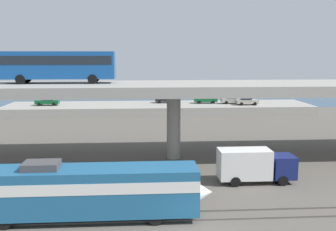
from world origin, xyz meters
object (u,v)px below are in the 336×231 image
object	(u,v)px
transit_bus_on_overpass	(58,64)
parked_car_3	(165,99)
train_locomotive	(94,189)
parked_car_0	(206,99)
parked_car_1	(232,100)
service_truck_west	(254,165)
parked_car_4	(247,101)
parked_car_2	(48,101)

from	to	relation	value
transit_bus_on_overpass	parked_car_3	bearing A→B (deg)	69.17
train_locomotive	transit_bus_on_overpass	bearing A→B (deg)	107.87
parked_car_0	parked_car_1	world-z (taller)	same
train_locomotive	service_truck_west	bearing A→B (deg)	28.27
train_locomotive	parked_car_0	size ratio (longest dim) A/B	3.76
parked_car_4	transit_bus_on_overpass	bearing A→B (deg)	-132.80
parked_car_3	parked_car_4	xyz separation A→B (m)	(15.50, -4.53, -0.00)
parked_car_0	parked_car_2	xyz separation A→B (m)	(-30.82, -1.25, -0.00)
transit_bus_on_overpass	service_truck_west	size ratio (longest dim) A/B	1.76
service_truck_west	train_locomotive	bearing A→B (deg)	-151.73
train_locomotive	parked_car_4	bearing A→B (deg)	63.93
parked_car_2	parked_car_4	bearing A→B (deg)	176.99
parked_car_1	parked_car_2	xyz separation A→B (m)	(-35.95, -0.35, -0.00)
train_locomotive	parked_car_0	xyz separation A→B (m)	(16.27, 51.84, 0.20)
parked_car_2	service_truck_west	bearing A→B (deg)	122.66
parked_car_0	train_locomotive	bearing A→B (deg)	72.58
parked_car_1	parked_car_2	size ratio (longest dim) A/B	1.00
parked_car_0	parked_car_3	distance (m)	8.11
train_locomotive	parked_car_4	xyz separation A→B (m)	(23.76, 48.58, 0.20)
parked_car_2	parked_car_1	bearing A→B (deg)	-179.44
transit_bus_on_overpass	parked_car_2	size ratio (longest dim) A/B	2.71
parked_car_3	parked_car_0	bearing A→B (deg)	171.06
service_truck_west	parked_car_0	distance (m)	44.80
parked_car_0	parked_car_4	world-z (taller)	same
service_truck_west	parked_car_1	size ratio (longest dim) A/B	1.54
parked_car_3	parked_car_1	bearing A→B (deg)	170.67
parked_car_2	parked_car_0	bearing A→B (deg)	-177.68
parked_car_0	parked_car_3	size ratio (longest dim) A/B	1.12
parked_car_4	service_truck_west	bearing A→B (deg)	-104.18
transit_bus_on_overpass	parked_car_3	distance (m)	39.44
parked_car_0	parked_car_4	distance (m)	8.17
service_truck_west	parked_car_4	xyz separation A→B (m)	(10.47, 41.43, 0.75)
service_truck_west	parked_car_1	distance (m)	44.55
transit_bus_on_overpass	parked_car_4	distance (m)	43.77
parked_car_1	parked_car_4	distance (m)	3.35
train_locomotive	parked_car_4	distance (m)	54.08
service_truck_west	parked_car_1	world-z (taller)	parked_car_1
transit_bus_on_overpass	parked_car_2	bearing A→B (deg)	105.11
train_locomotive	parked_car_3	world-z (taller)	train_locomotive
service_truck_west	parked_car_0	size ratio (longest dim) A/B	1.51
parked_car_1	parked_car_3	distance (m)	13.32
transit_bus_on_overpass	parked_car_0	world-z (taller)	transit_bus_on_overpass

